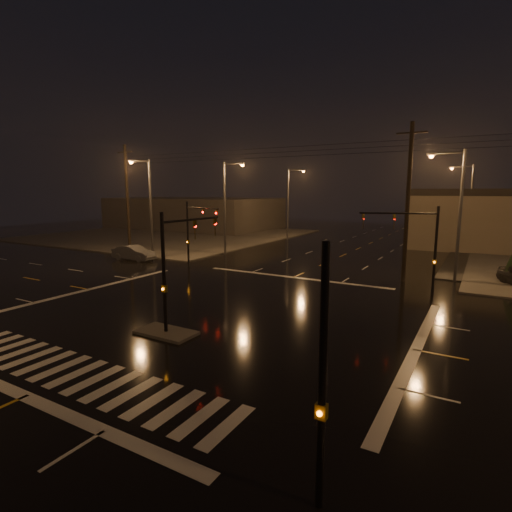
# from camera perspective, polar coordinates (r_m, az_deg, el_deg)

# --- Properties ---
(ground) EXTENTS (140.00, 140.00, 0.00)m
(ground) POSITION_cam_1_polar(r_m,az_deg,el_deg) (23.46, -6.04, -8.06)
(ground) COLOR black
(ground) RESTS_ON ground
(sidewalk_nw) EXTENTS (36.00, 36.00, 0.12)m
(sidewalk_nw) POSITION_cam_1_polar(r_m,az_deg,el_deg) (65.02, -11.95, 3.01)
(sidewalk_nw) COLOR #45433E
(sidewalk_nw) RESTS_ON ground
(median_island) EXTENTS (3.00, 1.60, 0.15)m
(median_island) POSITION_cam_1_polar(r_m,az_deg,el_deg) (20.52, -12.72, -10.61)
(median_island) COLOR #45433E
(median_island) RESTS_ON ground
(crosswalk) EXTENTS (15.00, 2.60, 0.01)m
(crosswalk) POSITION_cam_1_polar(r_m,az_deg,el_deg) (17.50, -24.24, -15.06)
(crosswalk) COLOR beige
(crosswalk) RESTS_ON ground
(stop_bar_near) EXTENTS (16.00, 0.50, 0.01)m
(stop_bar_near) POSITION_cam_1_polar(r_m,az_deg,el_deg) (16.55, -30.09, -16.96)
(stop_bar_near) COLOR beige
(stop_bar_near) RESTS_ON ground
(stop_bar_far) EXTENTS (16.00, 0.50, 0.01)m
(stop_bar_far) POSITION_cam_1_polar(r_m,az_deg,el_deg) (32.70, 5.36, -3.05)
(stop_bar_far) COLOR beige
(stop_bar_far) RESTS_ON ground
(commercial_block) EXTENTS (30.00, 18.00, 5.60)m
(commercial_block) POSITION_cam_1_polar(r_m,az_deg,el_deg) (77.15, -8.84, 6.11)
(commercial_block) COLOR #403B39
(commercial_block) RESTS_ON ground
(signal_mast_median) EXTENTS (0.25, 4.59, 6.00)m
(signal_mast_median) POSITION_cam_1_polar(r_m,az_deg,el_deg) (20.27, -11.32, -0.05)
(signal_mast_median) COLOR black
(signal_mast_median) RESTS_ON ground
(signal_mast_ne) EXTENTS (4.84, 1.86, 6.00)m
(signal_mast_ne) POSITION_cam_1_polar(r_m,az_deg,el_deg) (28.63, 22.28, 2.22)
(signal_mast_ne) COLOR black
(signal_mast_ne) RESTS_ON ground
(signal_mast_nw) EXTENTS (4.84, 1.86, 6.00)m
(signal_mast_nw) POSITION_cam_1_polar(r_m,az_deg,el_deg) (36.37, -8.90, 4.17)
(signal_mast_nw) COLOR black
(signal_mast_nw) RESTS_ON ground
(signal_mast_se) EXTENTS (1.55, 3.87, 6.00)m
(signal_mast_se) POSITION_cam_1_polar(r_m,az_deg,el_deg) (9.44, 9.62, -11.15)
(signal_mast_se) COLOR black
(signal_mast_se) RESTS_ON ground
(streetlight_1) EXTENTS (2.77, 0.32, 10.00)m
(streetlight_1) POSITION_cam_1_polar(r_m,az_deg,el_deg) (43.58, -4.17, 7.74)
(streetlight_1) COLOR #38383A
(streetlight_1) RESTS_ON ground
(streetlight_2) EXTENTS (2.77, 0.32, 10.00)m
(streetlight_2) POSITION_cam_1_polar(r_m,az_deg,el_deg) (57.52, 4.88, 8.11)
(streetlight_2) COLOR #38383A
(streetlight_2) RESTS_ON ground
(streetlight_3) EXTENTS (2.77, 0.32, 10.00)m
(streetlight_3) POSITION_cam_1_polar(r_m,az_deg,el_deg) (34.15, 26.67, 6.35)
(streetlight_3) COLOR #38383A
(streetlight_3) RESTS_ON ground
(streetlight_4) EXTENTS (2.77, 0.32, 10.00)m
(streetlight_4) POSITION_cam_1_polar(r_m,az_deg,el_deg) (54.12, 28.01, 6.99)
(streetlight_4) COLOR #38383A
(streetlight_4) RESTS_ON ground
(streetlight_5) EXTENTS (0.32, 2.77, 10.00)m
(streetlight_5) POSITION_cam_1_polar(r_m,az_deg,el_deg) (41.38, -15.14, 7.36)
(streetlight_5) COLOR #38383A
(streetlight_5) RESTS_ON ground
(utility_pole_0) EXTENTS (2.20, 0.32, 12.00)m
(utility_pole_0) POSITION_cam_1_polar(r_m,az_deg,el_deg) (47.65, -17.90, 7.85)
(utility_pole_0) COLOR black
(utility_pole_0) RESTS_ON ground
(utility_pole_1) EXTENTS (2.20, 0.32, 12.00)m
(utility_pole_1) POSITION_cam_1_polar(r_m,az_deg,el_deg) (32.51, 20.85, 7.21)
(utility_pole_1) COLOR black
(utility_pole_1) RESTS_ON ground
(car_crossing) EXTENTS (4.74, 1.88, 1.53)m
(car_crossing) POSITION_cam_1_polar(r_m,az_deg,el_deg) (42.24, -17.08, 0.44)
(car_crossing) COLOR slate
(car_crossing) RESTS_ON ground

